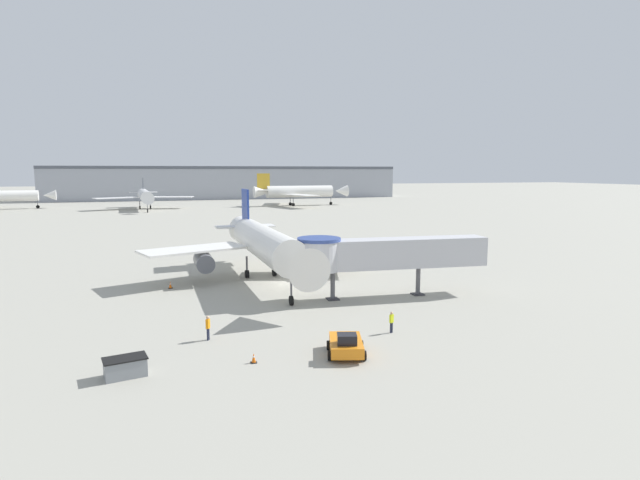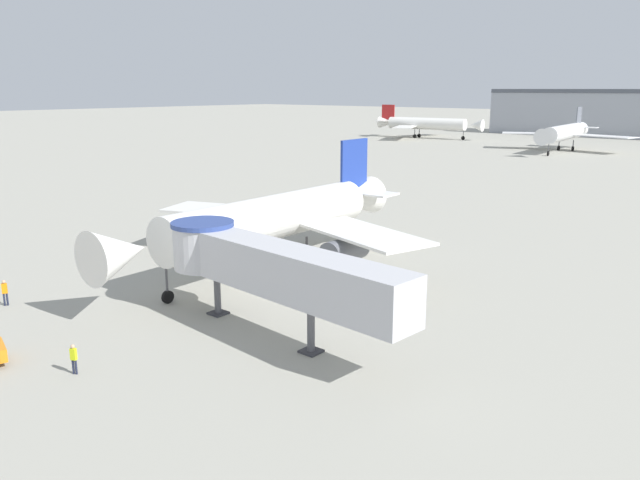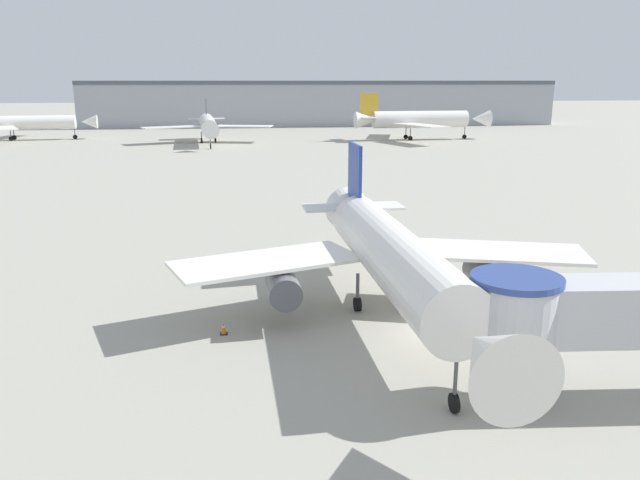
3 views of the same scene
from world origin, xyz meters
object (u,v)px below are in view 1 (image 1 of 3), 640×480
at_px(ground_crew_wing_walker, 208,326).
at_px(background_jet_gray_tail, 145,196).
at_px(jet_bridge, 380,253).
at_px(background_jet_gold_tail, 298,192).
at_px(pushback_tug_orange, 346,345).
at_px(service_container_gray, 125,367).
at_px(ground_crew_marshaller, 391,321).
at_px(traffic_cone_port_wing, 170,285).
at_px(main_airplane, 264,244).
at_px(traffic_cone_apron_front, 254,358).

xyz_separation_m(ground_crew_wing_walker, background_jet_gray_tail, (-8.67, 132.56, 3.35)).
height_order(jet_bridge, background_jet_gold_tail, background_jet_gold_tail).
relative_size(pushback_tug_orange, background_jet_gold_tail, 0.11).
distance_m(service_container_gray, ground_crew_marshaller, 18.87).
distance_m(jet_bridge, ground_crew_wing_walker, 18.97).
relative_size(service_container_gray, background_jet_gray_tail, 0.08).
xyz_separation_m(pushback_tug_orange, service_container_gray, (-13.76, 0.70, -0.15)).
bearing_deg(traffic_cone_port_wing, pushback_tug_orange, -65.01).
distance_m(pushback_tug_orange, ground_crew_marshaller, 5.97).
bearing_deg(traffic_cone_port_wing, background_jet_gold_tail, 69.23).
bearing_deg(jet_bridge, ground_crew_wing_walker, -150.55).
bearing_deg(ground_crew_marshaller, jet_bridge, -134.95).
bearing_deg(main_airplane, background_jet_gray_tail, 96.50).
height_order(pushback_tug_orange, background_jet_gold_tail, background_jet_gold_tail).
xyz_separation_m(main_airplane, traffic_cone_apron_front, (-5.30, -23.77, -3.86)).
xyz_separation_m(service_container_gray, ground_crew_marshaller, (18.67, 2.69, 0.36)).
distance_m(jet_bridge, background_jet_gray_tail, 127.34).
height_order(pushback_tug_orange, ground_crew_wing_walker, ground_crew_wing_walker).
height_order(main_airplane, jet_bridge, main_airplane).
bearing_deg(ground_crew_marshaller, traffic_cone_port_wing, -77.54).
xyz_separation_m(traffic_cone_port_wing, background_jet_gold_tail, (44.96, 118.56, 4.63)).
relative_size(traffic_cone_port_wing, ground_crew_marshaller, 0.45).
bearing_deg(background_jet_gold_tail, traffic_cone_port_wing, 156.85).
bearing_deg(jet_bridge, main_airplane, 135.66).
xyz_separation_m(main_airplane, background_jet_gray_tail, (-16.39, 114.08, 0.23)).
bearing_deg(service_container_gray, ground_crew_wing_walker, 44.25).
bearing_deg(ground_crew_wing_walker, ground_crew_marshaller, 107.33).
bearing_deg(jet_bridge, pushback_tug_orange, -117.12).
bearing_deg(traffic_cone_port_wing, ground_crew_wing_walker, -82.15).
distance_m(pushback_tug_orange, background_jet_gold_tail, 146.10).
xyz_separation_m(main_airplane, pushback_tug_orange, (0.78, -24.30, -3.43)).
distance_m(main_airplane, jet_bridge, 14.10).
height_order(service_container_gray, ground_crew_wing_walker, ground_crew_wing_walker).
bearing_deg(background_jet_gray_tail, ground_crew_marshaller, -85.23).
distance_m(pushback_tug_orange, background_jet_gray_tail, 139.50).
height_order(traffic_cone_port_wing, background_jet_gray_tail, background_jet_gray_tail).
relative_size(main_airplane, ground_crew_wing_walker, 16.93).
xyz_separation_m(traffic_cone_apron_front, ground_crew_marshaller, (10.99, 2.85, 0.64)).
height_order(jet_bridge, background_jet_gray_tail, background_jet_gray_tail).
bearing_deg(traffic_cone_apron_front, main_airplane, 77.42).
xyz_separation_m(main_airplane, ground_crew_marshaller, (5.69, -20.91, -3.22)).
bearing_deg(background_jet_gold_tail, pushback_tug_orange, 164.14).
xyz_separation_m(traffic_cone_port_wing, background_jet_gray_tail, (-6.24, 114.93, 4.05)).
xyz_separation_m(ground_crew_marshaller, ground_crew_wing_walker, (-13.41, 2.44, 0.10)).
xyz_separation_m(service_container_gray, ground_crew_wing_walker, (5.26, 5.13, 0.46)).
relative_size(traffic_cone_apron_front, background_jet_gray_tail, 0.02).
distance_m(ground_crew_marshaller, background_jet_gray_tail, 136.83).
height_order(service_container_gray, traffic_cone_apron_front, service_container_gray).
distance_m(jet_bridge, traffic_cone_apron_front, 20.00).
bearing_deg(service_container_gray, background_jet_gold_tail, 71.32).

